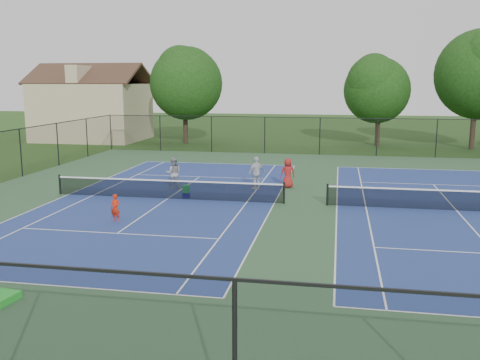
% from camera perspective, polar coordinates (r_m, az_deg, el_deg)
% --- Properties ---
extents(ground, '(140.00, 140.00, 0.00)m').
position_cam_1_polar(ground, '(26.27, 6.98, -2.62)').
color(ground, '#234716').
rests_on(ground, ground).
extents(court_pad, '(36.00, 36.00, 0.01)m').
position_cam_1_polar(court_pad, '(26.27, 6.98, -2.61)').
color(court_pad, '#31583A').
rests_on(court_pad, ground).
extents(tennis_court_left, '(12.00, 23.83, 1.07)m').
position_cam_1_polar(tennis_court_left, '(27.54, -7.71, -1.81)').
color(tennis_court_left, navy).
rests_on(tennis_court_left, ground).
extents(tennis_court_right, '(12.00, 23.83, 1.07)m').
position_cam_1_polar(tennis_court_right, '(26.78, 22.12, -2.86)').
color(tennis_court_right, navy).
rests_on(tennis_court_right, ground).
extents(perimeter_fence, '(36.08, 36.08, 3.02)m').
position_cam_1_polar(perimeter_fence, '(25.95, 7.06, 0.83)').
color(perimeter_fence, black).
rests_on(perimeter_fence, ground).
extents(tree_back_a, '(6.80, 6.80, 9.15)m').
position_cam_1_polar(tree_back_a, '(51.61, -5.92, 10.63)').
color(tree_back_a, '#2D2116').
rests_on(tree_back_a, ground).
extents(tree_back_c, '(6.00, 6.00, 8.40)m').
position_cam_1_polar(tree_back_c, '(50.66, 14.67, 9.71)').
color(tree_back_c, '#2D2116').
rests_on(tree_back_c, ground).
extents(tree_back_d, '(7.80, 7.80, 10.37)m').
position_cam_1_polar(tree_back_d, '(50.87, 24.00, 10.67)').
color(tree_back_d, '#2D2116').
rests_on(tree_back_d, ground).
extents(clapboard_house, '(10.80, 8.10, 7.65)m').
position_cam_1_polar(clapboard_house, '(56.22, -15.48, 7.29)').
color(clapboard_house, tan).
rests_on(clapboard_house, ground).
extents(child_player, '(0.47, 0.34, 1.19)m').
position_cam_1_polar(child_player, '(23.49, -13.15, -2.91)').
color(child_player, red).
rests_on(child_player, ground).
extents(instructor, '(1.00, 0.85, 1.78)m').
position_cam_1_polar(instructor, '(29.84, -7.08, 0.72)').
color(instructor, '#949496').
rests_on(instructor, ground).
extents(bystander_a, '(1.07, 1.07, 1.83)m').
position_cam_1_polar(bystander_a, '(29.60, 1.78, 0.76)').
color(bystander_a, silver).
rests_on(bystander_a, ground).
extents(bystander_c, '(0.94, 0.75, 1.67)m').
position_cam_1_polar(bystander_c, '(30.11, 5.12, 0.74)').
color(bystander_c, maroon).
rests_on(bystander_c, ground).
extents(ball_crate, '(0.37, 0.35, 0.28)m').
position_cam_1_polar(ball_crate, '(27.67, -5.75, -1.62)').
color(ball_crate, '#151A94').
rests_on(ball_crate, ground).
extents(ball_hopper, '(0.33, 0.29, 0.39)m').
position_cam_1_polar(ball_hopper, '(27.60, -5.76, -0.95)').
color(ball_hopper, green).
rests_on(ball_hopper, ball_crate).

